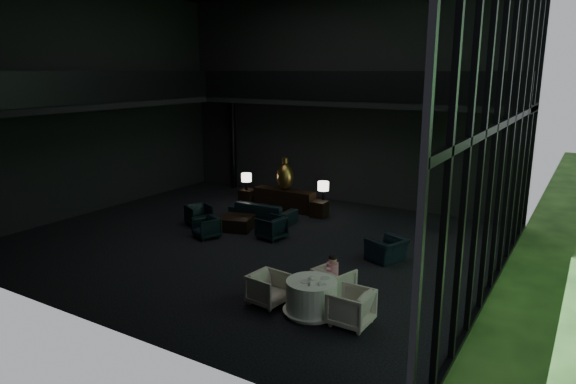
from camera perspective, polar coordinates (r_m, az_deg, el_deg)
The scene contains 34 objects.
floor at distance 15.89m, azimuth -4.06°, elevation -5.47°, with size 14.00×12.00×0.02m, color black.
wall_back at distance 20.25m, azimuth 5.76°, elevation 10.13°, with size 14.00×0.04×8.00m, color black.
wall_front at distance 10.81m, azimuth -23.25°, elevation 6.31°, with size 14.00×0.04×8.00m, color black.
wall_left at distance 19.98m, azimuth -21.10°, elevation 9.28°, with size 0.04×12.00×8.00m, color black.
curtain_wall at distance 12.41m, azimuth 23.02°, elevation 7.12°, with size 0.20×12.00×8.00m, color black, non-canonical shape.
mezzanine_left at distance 19.20m, azimuth -19.24°, elevation 9.29°, with size 2.00×12.00×0.25m, color black.
mezzanine_back at distance 18.93m, azimuth 7.19°, elevation 9.87°, with size 12.00×2.00×0.25m, color black.
railing_left at distance 18.41m, azimuth -17.36°, elevation 11.16°, with size 0.06×12.00×1.00m, color black.
railing_back at distance 18.00m, azimuth 5.91°, elevation 11.64°, with size 12.00×0.06×1.00m, color black.
column_nw at distance 22.81m, azimuth -6.13°, elevation 5.44°, with size 0.24×0.24×4.00m, color black.
column_ne at distance 17.00m, azimuth 17.34°, elevation 2.17°, with size 0.24×0.24×4.00m, color black.
console at distance 19.27m, azimuth -0.42°, elevation -0.85°, with size 2.43×0.55×0.77m, color black.
bronze_urn at distance 19.12m, azimuth -0.33°, elevation 1.79°, with size 0.64×0.64×1.19m.
side_table_left at distance 20.07m, azimuth -4.47°, elevation -0.57°, with size 0.55×0.55×0.60m, color black.
table_lamp_left at distance 19.83m, azimuth -4.64°, elevation 1.55°, with size 0.39×0.39×0.66m.
side_table_right at distance 18.36m, azimuth 3.51°, elevation -1.91°, with size 0.53×0.53×0.58m, color black.
table_lamp_right at distance 18.41m, azimuth 3.94°, elevation 0.58°, with size 0.40×0.40×0.67m.
sofa at distance 17.84m, azimuth -2.81°, elevation -1.66°, with size 2.57×0.75×1.00m, color black.
lounge_armchair_west at distance 17.64m, azimuth -9.88°, elevation -2.43°, with size 0.74×0.69×0.76m, color black.
lounge_armchair_east at distance 15.98m, azimuth -1.87°, elevation -3.87°, with size 0.75×0.71×0.78m, color black.
lounge_armchair_south at distance 16.29m, azimuth -9.06°, elevation -3.87°, with size 0.67×0.62×0.69m, color black.
window_armchair at distance 14.43m, azimuth 10.94°, elevation -6.04°, with size 0.89×0.58×0.78m, color black.
coffee_table at distance 17.01m, azimuth -5.65°, elevation -3.46°, with size 0.98×0.98×0.44m, color black.
dining_table at distance 11.29m, azimuth 2.62°, elevation -11.80°, with size 1.25×1.25×0.75m.
dining_chair_north at distance 12.01m, azimuth 5.12°, elevation -9.80°, with size 0.80×0.75×0.82m, color beige.
dining_chair_east at distance 10.85m, azimuth 7.00°, elevation -12.28°, with size 0.87×0.81×0.89m, color silver.
dining_chair_west at distance 11.68m, azimuth -2.20°, elevation -10.52°, with size 0.77×0.72×0.79m, color beige.
child at distance 11.92m, azimuth 4.98°, elevation -8.29°, with size 0.27×0.27×0.58m.
plate_a at distance 11.05m, azimuth 1.99°, elevation -9.92°, with size 0.22×0.22×0.01m, color white.
plate_b at distance 11.24m, azimuth 4.16°, elevation -9.54°, with size 0.21×0.21×0.01m, color white.
saucer at distance 10.93m, azimuth 3.98°, elevation -10.22°, with size 0.13×0.13×0.01m, color white.
coffee_cup at distance 10.90m, azimuth 3.53°, elevation -10.07°, with size 0.08×0.08×0.06m, color white.
cereal_bowl at distance 11.14m, azimuth 2.59°, elevation -9.57°, with size 0.14×0.14×0.07m, color white.
cream_pot at distance 10.86m, azimuth 2.34°, elevation -10.21°, with size 0.06×0.06×0.07m, color #99999E.
Camera 1 is at (8.76, -12.23, 5.13)m, focal length 32.00 mm.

